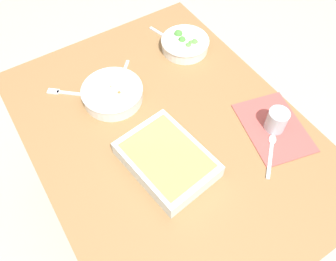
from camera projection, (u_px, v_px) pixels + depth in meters
name	position (u px, v px, depth m)	size (l,w,h in m)	color
ground_plane	(168.00, 210.00, 1.81)	(6.00, 6.00, 0.00)	#B2A899
dining_table	(168.00, 144.00, 1.28)	(1.20, 0.90, 0.74)	olive
placemat	(274.00, 127.00, 1.21)	(0.28, 0.20, 0.00)	#B24C47
stew_bowl	(112.00, 93.00, 1.26)	(0.23, 0.23, 0.06)	silver
broccoli_bowl	(185.00, 43.00, 1.42)	(0.20, 0.20, 0.07)	silver
baking_dish	(167.00, 159.00, 1.10)	(0.33, 0.26, 0.06)	silver
drink_cup	(276.00, 121.00, 1.18)	(0.07, 0.07, 0.08)	#B2BCC6
spoon_by_stew	(120.00, 81.00, 1.33)	(0.14, 0.13, 0.01)	silver
spoon_by_broccoli	(169.00, 39.00, 1.47)	(0.17, 0.06, 0.01)	silver
spoon_spare	(271.00, 150.00, 1.15)	(0.13, 0.14, 0.01)	silver
fork_on_table	(67.00, 93.00, 1.30)	(0.13, 0.15, 0.01)	silver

